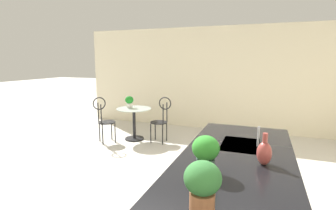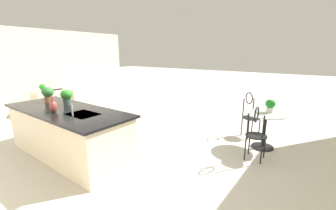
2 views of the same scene
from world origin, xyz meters
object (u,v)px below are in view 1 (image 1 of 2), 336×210
bistro_table (134,121)px  chair_near_window (104,118)px  chair_by_island (161,118)px  potted_plant_on_table (129,101)px  vase_on_counter (264,153)px  potted_plant_counter_near (206,152)px  potted_plant_counter_far (203,183)px

bistro_table → chair_near_window: (0.45, -0.51, 0.13)m
chair_by_island → potted_plant_on_table: (-0.03, -0.81, 0.32)m
chair_near_window → vase_on_counter: vase_on_counter is taller
vase_on_counter → chair_by_island: bearing=-143.3°
chair_near_window → potted_plant_on_table: bearing=142.2°
potted_plant_counter_near → vase_on_counter: bearing=128.0°
vase_on_counter → potted_plant_counter_near: bearing=-52.0°
chair_near_window → chair_by_island: size_ratio=1.00×
chair_by_island → potted_plant_counter_far: 4.22m
potted_plant_counter_far → bistro_table: bearing=-146.7°
bistro_table → vase_on_counter: (2.87, 2.83, 0.58)m
chair_by_island → potted_plant_on_table: bearing=-92.2°
potted_plant_counter_far → potted_plant_counter_near: (-0.55, -0.10, -0.00)m
potted_plant_counter_near → vase_on_counter: potted_plant_counter_near is taller
chair_near_window → potted_plant_on_table: size_ratio=3.81×
potted_plant_on_table → vase_on_counter: 4.15m
potted_plant_counter_near → chair_by_island: bearing=-152.2°
potted_plant_on_table → chair_by_island: bearing=87.8°
bistro_table → potted_plant_on_table: bearing=-105.7°
bistro_table → chair_by_island: bearing=90.5°
bistro_table → potted_plant_counter_far: bearing=33.3°
potted_plant_on_table → potted_plant_counter_near: (3.26, 2.51, 0.20)m
potted_plant_counter_near → potted_plant_on_table: bearing=-142.4°
potted_plant_counter_near → vase_on_counter: 0.57m
bistro_table → chair_near_window: bearing=-48.8°
chair_by_island → vase_on_counter: vase_on_counter is taller
bistro_table → potted_plant_on_table: (-0.04, -0.13, 0.45)m
bistro_table → chair_near_window: 0.69m
chair_near_window → potted_plant_counter_far: bearing=42.0°
potted_plant_counter_near → chair_near_window: bearing=-133.8°
chair_near_window → chair_by_island: (-0.45, 1.19, 0.00)m
chair_near_window → vase_on_counter: size_ratio=3.62×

